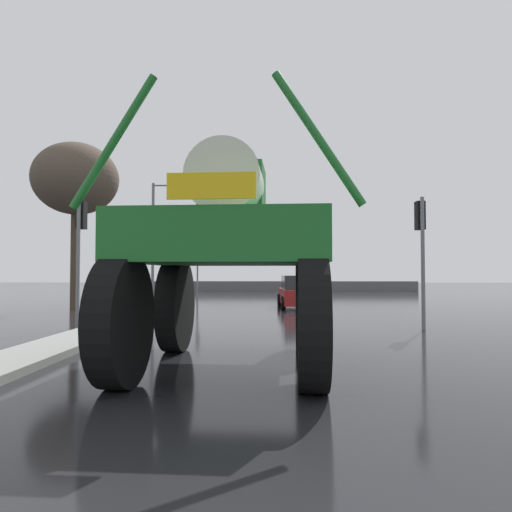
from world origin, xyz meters
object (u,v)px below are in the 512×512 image
object	(u,v)px
sedan_ahead	(299,292)
traffic_signal_far_right	(180,259)
oversize_sprayer	(230,255)
traffic_signal_far_left	(198,260)
traffic_signal_near_right	(421,233)
bare_tree_left	(76,180)
traffic_signal_near_left	(81,233)
streetlight_far_left	(156,233)

from	to	relation	value
sedan_ahead	traffic_signal_far_right	world-z (taller)	traffic_signal_far_right
oversize_sprayer	sedan_ahead	distance (m)	14.56
traffic_signal_far_left	oversize_sprayer	bearing A→B (deg)	-80.17
traffic_signal_near_right	bare_tree_left	world-z (taller)	bare_tree_left
sedan_ahead	traffic_signal_far_left	distance (m)	11.22
bare_tree_left	traffic_signal_far_left	bearing A→B (deg)	69.35
traffic_signal_near_left	traffic_signal_far_right	distance (m)	17.86
bare_tree_left	streetlight_far_left	bearing A→B (deg)	79.92
traffic_signal_near_right	traffic_signal_far_right	size ratio (longest dim) A/B	1.08
traffic_signal_near_right	traffic_signal_far_left	xyz separation A→B (m)	(-9.21, 17.85, -0.30)
traffic_signal_near_right	bare_tree_left	size ratio (longest dim) A/B	0.51
streetlight_far_left	bare_tree_left	bearing A→B (deg)	-100.08
sedan_ahead	bare_tree_left	world-z (taller)	bare_tree_left
traffic_signal_far_right	traffic_signal_far_left	bearing A→B (deg)	0.10
sedan_ahead	traffic_signal_near_right	bearing A→B (deg)	-163.40
oversize_sprayer	traffic_signal_near_right	xyz separation A→B (m)	(5.13, 5.67, 0.86)
traffic_signal_far_right	bare_tree_left	distance (m)	11.47
traffic_signal_near_left	bare_tree_left	world-z (taller)	bare_tree_left
traffic_signal_near_left	traffic_signal_far_left	world-z (taller)	traffic_signal_near_left
sedan_ahead	traffic_signal_near_right	xyz separation A→B (m)	(3.00, -8.68, 2.10)
traffic_signal_near_right	streetlight_far_left	size ratio (longest dim) A/B	0.52
bare_tree_left	traffic_signal_far_right	bearing A→B (deg)	75.25
sedan_ahead	traffic_signal_near_left	distance (m)	11.40
oversize_sprayer	bare_tree_left	distance (m)	15.71
oversize_sprayer	streetlight_far_left	bearing A→B (deg)	19.48
oversize_sprayer	traffic_signal_near_left	xyz separation A→B (m)	(-4.93, 5.67, 0.89)
oversize_sprayer	sedan_ahead	bearing A→B (deg)	-5.61
oversize_sprayer	traffic_signal_near_left	size ratio (longest dim) A/B	1.35
oversize_sprayer	bare_tree_left	bearing A→B (deg)	34.95
traffic_signal_near_right	bare_tree_left	distance (m)	15.37
traffic_signal_near_left	oversize_sprayer	bearing A→B (deg)	-48.98
traffic_signal_near_right	oversize_sprayer	bearing A→B (deg)	-132.18
sedan_ahead	traffic_signal_far_right	size ratio (longest dim) A/B	1.17
streetlight_far_left	sedan_ahead	bearing A→B (deg)	-40.68
streetlight_far_left	bare_tree_left	size ratio (longest dim) A/B	0.98
oversize_sprayer	traffic_signal_far_left	distance (m)	23.88
traffic_signal_far_right	traffic_signal_near_left	bearing A→B (deg)	-88.87
traffic_signal_far_right	traffic_signal_near_right	bearing A→B (deg)	-59.74
sedan_ahead	traffic_signal_far_right	distance (m)	11.95
streetlight_far_left	bare_tree_left	distance (m)	9.19
streetlight_far_left	oversize_sprayer	bearing A→B (deg)	-73.37
traffic_signal_far_left	bare_tree_left	xyz separation A→B (m)	(-4.01, -10.64, 3.37)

